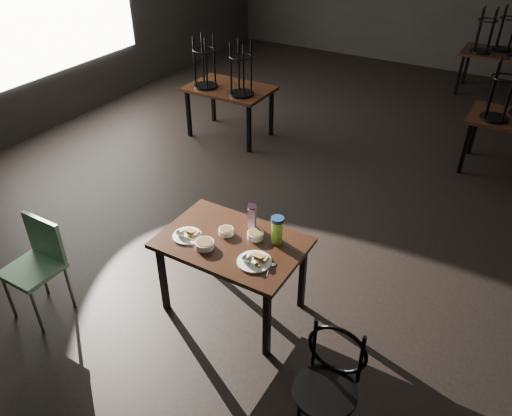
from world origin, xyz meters
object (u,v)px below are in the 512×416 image
Objects in this scene: main_table at (232,248)px; school_chair at (38,260)px; juice_carton at (252,216)px; bentwood_chair at (329,378)px; water_bottle at (277,230)px.

school_chair is (-1.44, -0.84, -0.12)m from main_table.
bentwood_chair is at bearing -39.34° from juice_carton.
bentwood_chair reaches higher than main_table.
juice_carton is 0.27× the size of bentwood_chair.
school_chair is (-1.48, -1.09, -0.31)m from juice_carton.
juice_carton is at bearing 137.23° from bentwood_chair.
water_bottle reaches higher than main_table.
water_bottle is at bearing 30.42° from school_chair.
main_table is 4.90× the size of juice_carton.
main_table is at bearing 30.53° from school_chair.
water_bottle is 0.26× the size of bentwood_chair.
juice_carton reaches higher than water_bottle.
main_table is 1.67m from school_chair.
juice_carton is 0.29m from water_bottle.
school_chair is at bearing 179.89° from bentwood_chair.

